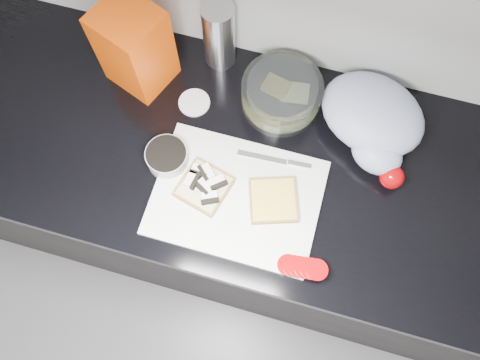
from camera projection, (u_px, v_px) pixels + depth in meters
The scene contains 14 objects.
base_cabinet at pixel (265, 213), 1.61m from camera, with size 3.50×0.60×0.86m, color black.
countertop at pixel (274, 164), 1.19m from camera, with size 3.50×0.64×0.04m, color black.
cutting_board at pixel (237, 197), 1.13m from camera, with size 0.40×0.30×0.01m, color silver.
bread_left at pixel (204, 186), 1.12m from camera, with size 0.14×0.14×0.04m.
bread_right at pixel (273, 200), 1.11m from camera, with size 0.15×0.15×0.02m.
tomato_slices at pixel (302, 267), 1.06m from camera, with size 0.13×0.07×0.02m.
knife at pixel (283, 161), 1.15m from camera, with size 0.19×0.02×0.01m.
seed_tub at pixel (167, 157), 1.14m from camera, with size 0.10×0.10×0.05m.
tub_lid at pixel (194, 103), 1.22m from camera, with size 0.08×0.08×0.01m, color silver.
glass_bowl at pixel (281, 94), 1.19m from camera, with size 0.20×0.20×0.09m.
bread_bag at pixel (135, 48), 1.15m from camera, with size 0.15×0.14×0.23m, color #E44B03.
steel_canister at pixel (219, 35), 1.18m from camera, with size 0.08×0.08×0.20m, color #BDBCC1.
grocery_bag at pixel (373, 119), 1.15m from camera, with size 0.33×0.31×0.12m.
whole_tomatoes at pixel (392, 177), 1.12m from camera, with size 0.06×0.06×0.06m.
Camera 1 is at (0.04, 0.75, 1.98)m, focal length 35.00 mm.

